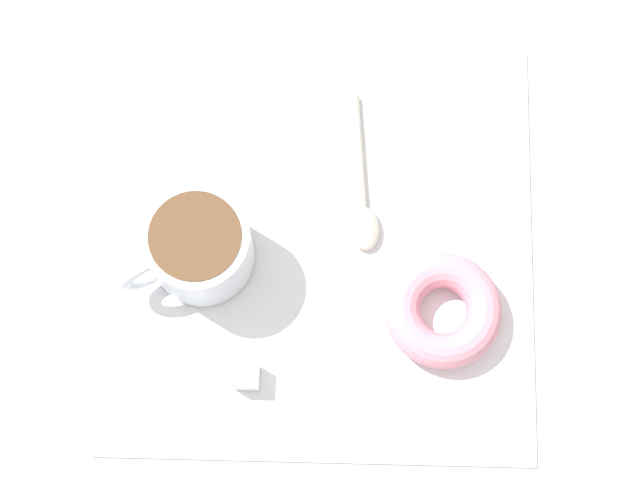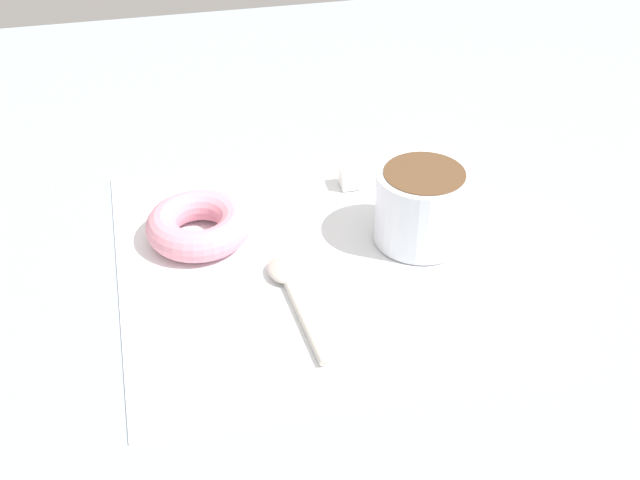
{
  "view_description": "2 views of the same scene",
  "coord_description": "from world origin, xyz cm",
  "px_view_note": "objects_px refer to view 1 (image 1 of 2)",
  "views": [
    {
      "loc": [
        22.29,
        -1.73,
        84.09
      ],
      "look_at": [
        1.45,
        -2.42,
        2.3
      ],
      "focal_mm": 60.0,
      "sensor_mm": 36.0,
      "label": 1
    },
    {
      "loc": [
        -58.18,
        10.48,
        46.76
      ],
      "look_at": [
        1.45,
        -2.42,
        2.3
      ],
      "focal_mm": 50.0,
      "sensor_mm": 36.0,
      "label": 2
    }
  ],
  "objects_px": {
    "coffee_cup": "(197,247)",
    "sugar_cube": "(246,376)",
    "donut": "(443,310)",
    "spoon": "(363,203)"
  },
  "relations": [
    {
      "from": "sugar_cube",
      "to": "donut",
      "type": "bearing_deg",
      "value": 110.31
    },
    {
      "from": "spoon",
      "to": "donut",
      "type": "bearing_deg",
      "value": 36.0
    },
    {
      "from": "donut",
      "to": "sugar_cube",
      "type": "bearing_deg",
      "value": -69.69
    },
    {
      "from": "coffee_cup",
      "to": "donut",
      "type": "relative_size",
      "value": 1.11
    },
    {
      "from": "donut",
      "to": "sugar_cube",
      "type": "distance_m",
      "value": 0.16
    },
    {
      "from": "spoon",
      "to": "sugar_cube",
      "type": "height_order",
      "value": "sugar_cube"
    },
    {
      "from": "coffee_cup",
      "to": "spoon",
      "type": "height_order",
      "value": "coffee_cup"
    },
    {
      "from": "coffee_cup",
      "to": "donut",
      "type": "distance_m",
      "value": 0.2
    },
    {
      "from": "coffee_cup",
      "to": "sugar_cube",
      "type": "height_order",
      "value": "coffee_cup"
    },
    {
      "from": "coffee_cup",
      "to": "sugar_cube",
      "type": "distance_m",
      "value": 0.11
    }
  ]
}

